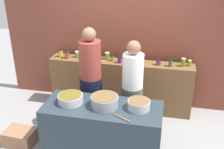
# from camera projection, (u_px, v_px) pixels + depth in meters

# --- Properties ---
(ground) EXTENTS (12.00, 12.00, 0.00)m
(ground) POSITION_uv_depth(u_px,v_px,m) (108.00, 141.00, 4.48)
(ground) COLOR gray
(storefront_wall) EXTENTS (4.80, 0.12, 3.00)m
(storefront_wall) POSITION_uv_depth(u_px,v_px,m) (124.00, 29.00, 5.15)
(storefront_wall) COLOR brown
(storefront_wall) RESTS_ON ground
(display_shelf) EXTENTS (2.70, 0.36, 0.98)m
(display_shelf) POSITION_uv_depth(u_px,v_px,m) (120.00, 85.00, 5.26)
(display_shelf) COLOR brown
(display_shelf) RESTS_ON ground
(prep_table) EXTENTS (1.70, 0.70, 0.84)m
(prep_table) POSITION_uv_depth(u_px,v_px,m) (103.00, 131.00, 4.04)
(prep_table) COLOR #293741
(prep_table) RESTS_ON ground
(preserve_jar_0) EXTENTS (0.08, 0.08, 0.15)m
(preserve_jar_0) POSITION_uv_depth(u_px,v_px,m) (61.00, 53.00, 5.25)
(preserve_jar_0) COLOR gold
(preserve_jar_0) RESTS_ON display_shelf
(preserve_jar_1) EXTENTS (0.09, 0.09, 0.14)m
(preserve_jar_1) POSITION_uv_depth(u_px,v_px,m) (67.00, 55.00, 5.17)
(preserve_jar_1) COLOR brown
(preserve_jar_1) RESTS_ON display_shelf
(preserve_jar_2) EXTENTS (0.09, 0.09, 0.12)m
(preserve_jar_2) POSITION_uv_depth(u_px,v_px,m) (77.00, 54.00, 5.23)
(preserve_jar_2) COLOR olive
(preserve_jar_2) RESTS_ON display_shelf
(preserve_jar_3) EXTENTS (0.08, 0.08, 0.11)m
(preserve_jar_3) POSITION_uv_depth(u_px,v_px,m) (83.00, 56.00, 5.15)
(preserve_jar_3) COLOR #DD6406
(preserve_jar_3) RESTS_ON display_shelf
(preserve_jar_4) EXTENTS (0.08, 0.08, 0.10)m
(preserve_jar_4) POSITION_uv_depth(u_px,v_px,m) (100.00, 56.00, 5.16)
(preserve_jar_4) COLOR #354F31
(preserve_jar_4) RESTS_ON display_shelf
(preserve_jar_5) EXTENTS (0.09, 0.09, 0.13)m
(preserve_jar_5) POSITION_uv_depth(u_px,v_px,m) (107.00, 56.00, 5.14)
(preserve_jar_5) COLOR olive
(preserve_jar_5) RESTS_ON display_shelf
(preserve_jar_6) EXTENTS (0.07, 0.07, 0.12)m
(preserve_jar_6) POSITION_uv_depth(u_px,v_px,m) (112.00, 58.00, 5.05)
(preserve_jar_6) COLOR olive
(preserve_jar_6) RESTS_ON display_shelf
(preserve_jar_7) EXTENTS (0.09, 0.09, 0.13)m
(preserve_jar_7) POSITION_uv_depth(u_px,v_px,m) (120.00, 60.00, 4.96)
(preserve_jar_7) COLOR #57265D
(preserve_jar_7) RESTS_ON display_shelf
(preserve_jar_8) EXTENTS (0.08, 0.08, 0.12)m
(preserve_jar_8) POSITION_uv_depth(u_px,v_px,m) (128.00, 59.00, 5.00)
(preserve_jar_8) COLOR #E55F0D
(preserve_jar_8) RESTS_ON display_shelf
(preserve_jar_9) EXTENTS (0.08, 0.08, 0.13)m
(preserve_jar_9) POSITION_uv_depth(u_px,v_px,m) (137.00, 60.00, 4.93)
(preserve_jar_9) COLOR #B7340E
(preserve_jar_9) RESTS_ON display_shelf
(preserve_jar_10) EXTENTS (0.08, 0.08, 0.12)m
(preserve_jar_10) POSITION_uv_depth(u_px,v_px,m) (158.00, 62.00, 4.88)
(preserve_jar_10) COLOR #582C49
(preserve_jar_10) RESTS_ON display_shelf
(preserve_jar_11) EXTENTS (0.07, 0.07, 0.14)m
(preserve_jar_11) POSITION_uv_depth(u_px,v_px,m) (171.00, 63.00, 4.81)
(preserve_jar_11) COLOR #2F5F34
(preserve_jar_11) RESTS_ON display_shelf
(preserve_jar_12) EXTENTS (0.08, 0.08, 0.15)m
(preserve_jar_12) POSITION_uv_depth(u_px,v_px,m) (183.00, 62.00, 4.82)
(preserve_jar_12) COLOR #5C8320
(preserve_jar_12) RESTS_ON display_shelf
(preserve_jar_13) EXTENTS (0.07, 0.07, 0.11)m
(preserve_jar_13) POSITION_uv_depth(u_px,v_px,m) (190.00, 63.00, 4.84)
(preserve_jar_13) COLOR olive
(preserve_jar_13) RESTS_ON display_shelf
(cooking_pot_left) EXTENTS (0.36, 0.36, 0.13)m
(cooking_pot_left) POSITION_uv_depth(u_px,v_px,m) (70.00, 99.00, 3.94)
(cooking_pot_left) COLOR #B7B7BC
(cooking_pot_left) RESTS_ON prep_table
(cooking_pot_center) EXTENTS (0.39, 0.39, 0.16)m
(cooking_pot_center) POSITION_uv_depth(u_px,v_px,m) (105.00, 101.00, 3.84)
(cooking_pot_center) COLOR gray
(cooking_pot_center) RESTS_ON prep_table
(cooking_pot_right) EXTENTS (0.31, 0.31, 0.14)m
(cooking_pot_right) POSITION_uv_depth(u_px,v_px,m) (139.00, 105.00, 3.78)
(cooking_pot_right) COLOR #B7B7BC
(cooking_pot_right) RESTS_ON prep_table
(wooden_spoon) EXTENTS (0.27, 0.16, 0.02)m
(wooden_spoon) POSITION_uv_depth(u_px,v_px,m) (122.00, 118.00, 3.58)
(wooden_spoon) COLOR #9E703D
(wooden_spoon) RESTS_ON prep_table
(cook_with_tongs) EXTENTS (0.36, 0.36, 1.82)m
(cook_with_tongs) POSITION_uv_depth(u_px,v_px,m) (91.00, 87.00, 4.46)
(cook_with_tongs) COLOR black
(cook_with_tongs) RESTS_ON ground
(cook_in_cap) EXTENTS (0.34, 0.34, 1.65)m
(cook_in_cap) POSITION_uv_depth(u_px,v_px,m) (132.00, 94.00, 4.38)
(cook_in_cap) COLOR #51544B
(cook_in_cap) RESTS_ON ground
(bread_crate) EXTENTS (0.49, 0.38, 0.25)m
(bread_crate) POSITION_uv_depth(u_px,v_px,m) (20.00, 137.00, 4.38)
(bread_crate) COLOR #9A6C4F
(bread_crate) RESTS_ON ground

